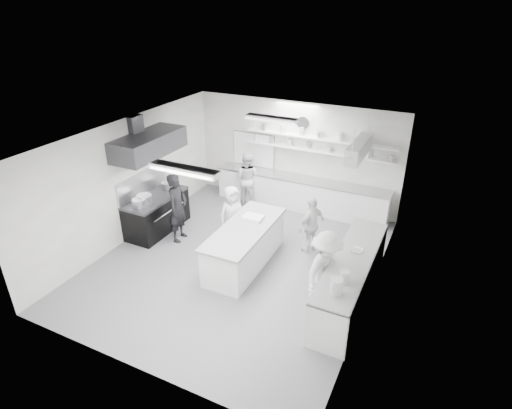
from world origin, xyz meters
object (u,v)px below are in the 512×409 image
at_px(right_counter, 351,280).
at_px(cook_stove, 178,208).
at_px(cook_back, 247,178).
at_px(prep_island, 245,247).
at_px(stove, 157,214).
at_px(back_counter, 300,193).

height_order(right_counter, cook_stove, cook_stove).
bearing_deg(cook_back, prep_island, 114.36).
height_order(right_counter, prep_island, right_counter).
distance_m(right_counter, cook_back, 4.93).
xyz_separation_m(stove, right_counter, (5.25, -0.60, 0.02)).
bearing_deg(prep_island, back_counter, 87.10).
xyz_separation_m(stove, back_counter, (2.90, 2.80, 0.01)).
relative_size(cook_stove, cook_back, 1.12).
bearing_deg(right_counter, cook_stove, 174.15).
relative_size(right_counter, prep_island, 1.36).
height_order(back_counter, right_counter, right_counter).
bearing_deg(stove, prep_island, -8.20).
relative_size(right_counter, cook_stove, 1.87).
relative_size(back_counter, right_counter, 1.52).
relative_size(stove, prep_island, 0.74).
bearing_deg(prep_island, stove, 171.17).
xyz_separation_m(back_counter, prep_island, (-0.13, -3.20, -0.01)).
height_order(cook_stove, cook_back, cook_stove).
bearing_deg(cook_back, right_counter, 140.15).
distance_m(back_counter, cook_stove, 3.64).
height_order(stove, right_counter, right_counter).
distance_m(prep_island, cook_stove, 2.04).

